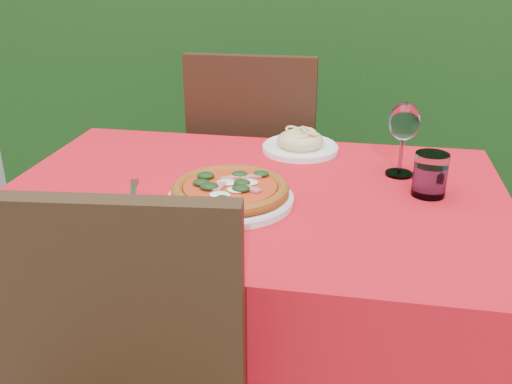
% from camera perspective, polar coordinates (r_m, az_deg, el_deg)
% --- Properties ---
extents(hedge, '(3.20, 0.55, 1.78)m').
position_cam_1_polar(hedge, '(2.87, 5.56, 15.37)').
color(hedge, black).
rests_on(hedge, ground).
extents(dining_table, '(1.26, 0.86, 0.75)m').
position_cam_1_polar(dining_table, '(1.49, -0.41, -5.25)').
color(dining_table, '#4D3418').
rests_on(dining_table, ground).
extents(chair_far, '(0.45, 0.45, 0.98)m').
position_cam_1_polar(chair_far, '(2.12, -0.05, 2.75)').
color(chair_far, black).
rests_on(chair_far, ground).
extents(pizza_plate, '(0.32, 0.32, 0.06)m').
position_cam_1_polar(pizza_plate, '(1.35, -2.59, -0.06)').
color(pizza_plate, silver).
rests_on(pizza_plate, dining_table).
extents(pasta_plate, '(0.23, 0.23, 0.06)m').
position_cam_1_polar(pasta_plate, '(1.71, 4.45, 4.84)').
color(pasta_plate, white).
rests_on(pasta_plate, dining_table).
extents(water_glass, '(0.08, 0.08, 0.11)m').
position_cam_1_polar(water_glass, '(1.45, 17.00, 1.48)').
color(water_glass, silver).
rests_on(water_glass, dining_table).
extents(wine_glass, '(0.08, 0.08, 0.20)m').
position_cam_1_polar(wine_glass, '(1.53, 14.59, 6.52)').
color(wine_glass, silver).
rests_on(wine_glass, dining_table).
extents(fork, '(0.07, 0.17, 0.00)m').
position_cam_1_polar(fork, '(1.44, -12.22, -0.11)').
color(fork, '#BABAC1').
rests_on(fork, dining_table).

